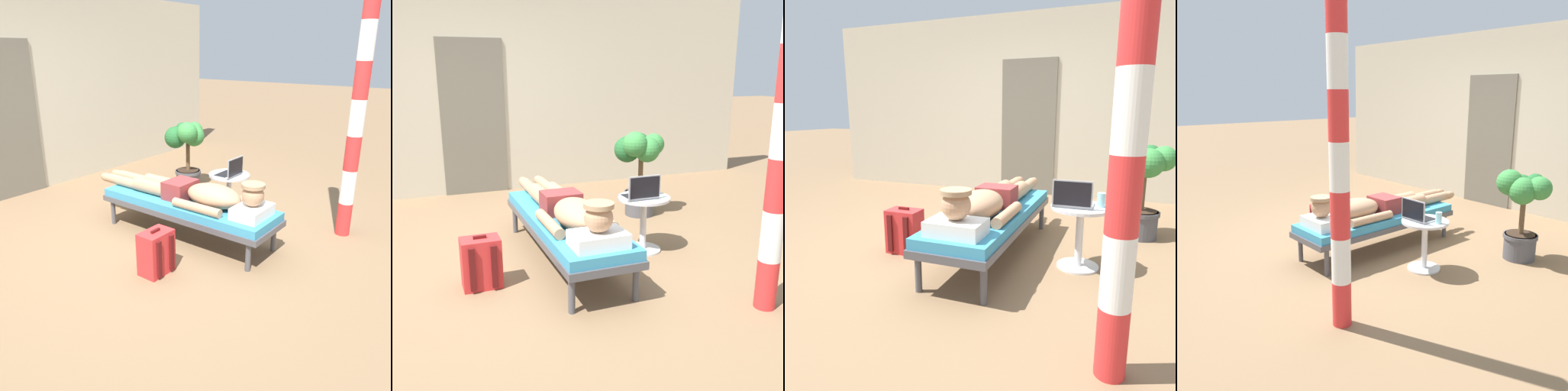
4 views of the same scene
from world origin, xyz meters
TOP-DOWN VIEW (x-y plane):
  - ground_plane at (0.00, 0.00)m, footprint 40.00×40.00m
  - house_wall_back at (0.25, 2.72)m, footprint 7.60×0.20m
  - house_door_panel at (-0.13, 2.61)m, footprint 0.84×0.03m
  - lounge_chair at (0.25, -0.07)m, footprint 0.60×1.98m
  - person_reclining at (0.25, -0.17)m, footprint 0.53×2.17m
  - side_table at (1.01, -0.09)m, footprint 0.48×0.48m
  - laptop at (0.95, -0.15)m, footprint 0.31×0.24m
  - drink_glass at (1.16, -0.06)m, footprint 0.06×0.06m
  - backpack at (-0.52, -0.31)m, footprint 0.30×0.26m
  - potted_plant at (1.48, 0.92)m, footprint 0.55×0.51m
  - porch_post at (1.32, -1.38)m, footprint 0.15×0.15m

SIDE VIEW (x-z plane):
  - ground_plane at x=0.00m, z-range 0.00..0.00m
  - backpack at x=-0.52m, z-range -0.02..0.41m
  - lounge_chair at x=0.25m, z-range 0.14..0.56m
  - side_table at x=1.01m, z-range 0.09..0.62m
  - person_reclining at x=0.25m, z-range 0.36..0.68m
  - drink_glass at x=1.16m, z-range 0.52..0.64m
  - laptop at x=0.95m, z-range 0.47..0.69m
  - potted_plant at x=1.48m, z-range 0.12..1.11m
  - house_door_panel at x=-0.13m, z-range 0.00..2.04m
  - porch_post at x=1.32m, z-range 0.00..2.53m
  - house_wall_back at x=0.25m, z-range 0.00..2.70m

